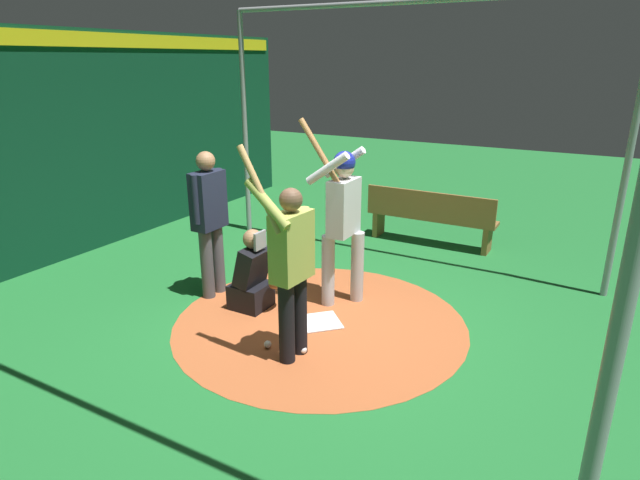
{
  "coord_description": "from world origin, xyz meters",
  "views": [
    {
      "loc": [
        2.53,
        -4.52,
        2.72
      ],
      "look_at": [
        0.0,
        0.0,
        0.95
      ],
      "focal_mm": 29.94,
      "sensor_mm": 36.0,
      "label": 1
    }
  ],
  "objects_px": {
    "catcher": "(254,278)",
    "bench": "(430,216)",
    "baseball_0": "(268,344)",
    "umpire": "(209,217)",
    "baseball_1": "(303,350)",
    "visitor": "(291,263)",
    "home_plate": "(320,322)",
    "batter": "(343,213)"
  },
  "relations": [
    {
      "from": "home_plate",
      "to": "batter",
      "type": "xyz_separation_m",
      "value": [
        -0.04,
        0.58,
        1.07
      ]
    },
    {
      "from": "batter",
      "to": "visitor",
      "type": "xyz_separation_m",
      "value": [
        0.14,
        -1.31,
        -0.12
      ]
    },
    {
      "from": "catcher",
      "to": "bench",
      "type": "distance_m",
      "value": 3.28
    },
    {
      "from": "catcher",
      "to": "baseball_1",
      "type": "relative_size",
      "value": 12.81
    },
    {
      "from": "umpire",
      "to": "baseball_0",
      "type": "height_order",
      "value": "umpire"
    },
    {
      "from": "umpire",
      "to": "baseball_0",
      "type": "relative_size",
      "value": 23.48
    },
    {
      "from": "catcher",
      "to": "umpire",
      "type": "distance_m",
      "value": 0.9
    },
    {
      "from": "home_plate",
      "to": "baseball_1",
      "type": "bearing_deg",
      "value": -75.06
    },
    {
      "from": "umpire",
      "to": "visitor",
      "type": "relative_size",
      "value": 0.86
    },
    {
      "from": "batter",
      "to": "umpire",
      "type": "height_order",
      "value": "batter"
    },
    {
      "from": "baseball_1",
      "to": "baseball_0",
      "type": "bearing_deg",
      "value": -167.57
    },
    {
      "from": "visitor",
      "to": "bench",
      "type": "height_order",
      "value": "visitor"
    },
    {
      "from": "home_plate",
      "to": "bench",
      "type": "relative_size",
      "value": 0.21
    },
    {
      "from": "baseball_1",
      "to": "bench",
      "type": "bearing_deg",
      "value": 89.57
    },
    {
      "from": "baseball_1",
      "to": "umpire",
      "type": "bearing_deg",
      "value": 158.01
    },
    {
      "from": "batter",
      "to": "bench",
      "type": "distance_m",
      "value": 2.57
    },
    {
      "from": "home_plate",
      "to": "visitor",
      "type": "xyz_separation_m",
      "value": [
        0.1,
        -0.72,
        0.95
      ]
    },
    {
      "from": "baseball_0",
      "to": "umpire",
      "type": "bearing_deg",
      "value": 150.0
    },
    {
      "from": "visitor",
      "to": "baseball_0",
      "type": "xyz_separation_m",
      "value": [
        -0.3,
        0.01,
        -0.92
      ]
    },
    {
      "from": "batter",
      "to": "baseball_1",
      "type": "relative_size",
      "value": 28.64
    },
    {
      "from": "bench",
      "to": "batter",
      "type": "bearing_deg",
      "value": -95.46
    },
    {
      "from": "visitor",
      "to": "batter",
      "type": "bearing_deg",
      "value": 100.82
    },
    {
      "from": "baseball_0",
      "to": "bench",
      "type": "bearing_deg",
      "value": 84.12
    },
    {
      "from": "batter",
      "to": "catcher",
      "type": "bearing_deg",
      "value": -141.91
    },
    {
      "from": "catcher",
      "to": "umpire",
      "type": "height_order",
      "value": "umpire"
    },
    {
      "from": "umpire",
      "to": "baseball_0",
      "type": "bearing_deg",
      "value": -30.0
    },
    {
      "from": "visitor",
      "to": "baseball_1",
      "type": "xyz_separation_m",
      "value": [
        0.07,
        0.09,
        -0.92
      ]
    },
    {
      "from": "umpire",
      "to": "bench",
      "type": "height_order",
      "value": "umpire"
    },
    {
      "from": "catcher",
      "to": "baseball_0",
      "type": "distance_m",
      "value": 0.99
    },
    {
      "from": "umpire",
      "to": "baseball_1",
      "type": "bearing_deg",
      "value": -21.99
    },
    {
      "from": "catcher",
      "to": "bench",
      "type": "relative_size",
      "value": 0.48
    },
    {
      "from": "home_plate",
      "to": "catcher",
      "type": "height_order",
      "value": "catcher"
    },
    {
      "from": "home_plate",
      "to": "catcher",
      "type": "xyz_separation_m",
      "value": [
        -0.84,
        -0.04,
        0.36
      ]
    },
    {
      "from": "bench",
      "to": "baseball_1",
      "type": "height_order",
      "value": "bench"
    },
    {
      "from": "catcher",
      "to": "baseball_0",
      "type": "relative_size",
      "value": 12.81
    },
    {
      "from": "umpire",
      "to": "baseball_1",
      "type": "height_order",
      "value": "umpire"
    },
    {
      "from": "baseball_0",
      "to": "baseball_1",
      "type": "xyz_separation_m",
      "value": [
        0.36,
        0.08,
        0.0
      ]
    },
    {
      "from": "baseball_0",
      "to": "batter",
      "type": "bearing_deg",
      "value": 83.33
    },
    {
      "from": "bench",
      "to": "baseball_0",
      "type": "bearing_deg",
      "value": -95.88
    },
    {
      "from": "catcher",
      "to": "baseball_0",
      "type": "bearing_deg",
      "value": -46.32
    },
    {
      "from": "batter",
      "to": "bench",
      "type": "relative_size",
      "value": 1.08
    },
    {
      "from": "batter",
      "to": "umpire",
      "type": "xyz_separation_m",
      "value": [
        -1.45,
        -0.55,
        -0.11
      ]
    }
  ]
}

